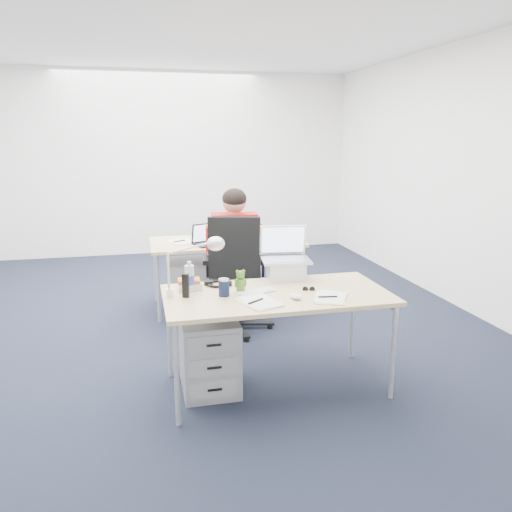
# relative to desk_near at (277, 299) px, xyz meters

# --- Properties ---
(floor) EXTENTS (7.00, 7.00, 0.00)m
(floor) POSITION_rel_desk_near_xyz_m (-0.57, 1.20, -0.68)
(floor) COLOR black
(floor) RESTS_ON ground
(room) EXTENTS (6.02, 7.02, 2.80)m
(room) POSITION_rel_desk_near_xyz_m (-0.57, 1.20, 1.03)
(room) COLOR white
(room) RESTS_ON ground
(desk_near) EXTENTS (1.60, 0.80, 0.73)m
(desk_near) POSITION_rel_desk_near_xyz_m (0.00, 0.00, 0.00)
(desk_near) COLOR tan
(desk_near) RESTS_ON ground
(desk_far) EXTENTS (1.60, 0.80, 0.73)m
(desk_far) POSITION_rel_desk_near_xyz_m (-0.03, 1.90, 0.00)
(desk_far) COLOR tan
(desk_far) RESTS_ON ground
(office_chair) EXTENTS (0.85, 0.85, 1.13)m
(office_chair) POSITION_rel_desk_near_xyz_m (-0.08, 1.17, -0.36)
(office_chair) COLOR black
(office_chair) RESTS_ON ground
(seated_person) EXTENTS (0.43, 0.75, 1.35)m
(seated_person) POSITION_rel_desk_near_xyz_m (-0.06, 1.36, -0.01)
(seated_person) COLOR red
(seated_person) RESTS_ON ground
(drawer_pedestal_near) EXTENTS (0.40, 0.50, 0.55)m
(drawer_pedestal_near) POSITION_rel_desk_near_xyz_m (-0.48, 0.09, -0.41)
(drawer_pedestal_near) COLOR #97999B
(drawer_pedestal_near) RESTS_ON ground
(drawer_pedestal_far) EXTENTS (0.40, 0.50, 0.55)m
(drawer_pedestal_far) POSITION_rel_desk_near_xyz_m (-0.47, 1.82, -0.41)
(drawer_pedestal_far) COLOR #97999B
(drawer_pedestal_far) RESTS_ON ground
(silver_laptop) EXTENTS (0.41, 0.34, 0.40)m
(silver_laptop) POSITION_rel_desk_near_xyz_m (0.17, 0.35, 0.24)
(silver_laptop) COLOR silver
(silver_laptop) RESTS_ON desk_near
(wireless_keyboard) EXTENTS (0.30, 0.20, 0.01)m
(wireless_keyboard) POSITION_rel_desk_near_xyz_m (-0.14, 0.04, 0.05)
(wireless_keyboard) COLOR white
(wireless_keyboard) RESTS_ON desk_near
(computer_mouse) EXTENTS (0.10, 0.12, 0.04)m
(computer_mouse) POSITION_rel_desk_near_xyz_m (0.09, -0.16, 0.06)
(computer_mouse) COLOR white
(computer_mouse) RESTS_ON desk_near
(headphones) EXTENTS (0.26, 0.23, 0.04)m
(headphones) POSITION_rel_desk_near_xyz_m (-0.38, 0.28, 0.06)
(headphones) COLOR black
(headphones) RESTS_ON desk_near
(can_koozie) EXTENTS (0.08, 0.08, 0.13)m
(can_koozie) POSITION_rel_desk_near_xyz_m (-0.38, 0.02, 0.11)
(can_koozie) COLOR #121939
(can_koozie) RESTS_ON desk_near
(water_bottle) EXTENTS (0.09, 0.09, 0.22)m
(water_bottle) POSITION_rel_desk_near_xyz_m (-0.60, 0.18, 0.16)
(water_bottle) COLOR silver
(water_bottle) RESTS_ON desk_near
(bear_figurine) EXTENTS (0.09, 0.07, 0.17)m
(bear_figurine) POSITION_rel_desk_near_xyz_m (-0.25, 0.09, 0.13)
(bear_figurine) COLOR #2F681B
(bear_figurine) RESTS_ON desk_near
(book_stack) EXTENTS (0.19, 0.16, 0.08)m
(book_stack) POSITION_rel_desk_near_xyz_m (-0.60, 0.23, 0.08)
(book_stack) COLOR silver
(book_stack) RESTS_ON desk_near
(cordless_phone) EXTENTS (0.05, 0.04, 0.17)m
(cordless_phone) POSITION_rel_desk_near_xyz_m (-0.64, 0.05, 0.13)
(cordless_phone) COLOR black
(cordless_phone) RESTS_ON desk_near
(papers_left) EXTENTS (0.29, 0.35, 0.01)m
(papers_left) POSITION_rel_desk_near_xyz_m (-0.18, -0.19, 0.05)
(papers_left) COLOR #FFEA93
(papers_left) RESTS_ON desk_near
(papers_right) EXTENTS (0.31, 0.34, 0.01)m
(papers_right) POSITION_rel_desk_near_xyz_m (0.32, -0.21, 0.05)
(papers_right) COLOR #FFEA93
(papers_right) RESTS_ON desk_near
(sunglasses) EXTENTS (0.10, 0.07, 0.02)m
(sunglasses) POSITION_rel_desk_near_xyz_m (0.24, 0.00, 0.06)
(sunglasses) COLOR black
(sunglasses) RESTS_ON desk_near
(desk_lamp) EXTENTS (0.39, 0.20, 0.43)m
(desk_lamp) POSITION_rel_desk_near_xyz_m (-0.62, 0.11, 0.26)
(desk_lamp) COLOR silver
(desk_lamp) RESTS_ON desk_near
(dark_laptop) EXTENTS (0.40, 0.39, 0.23)m
(dark_laptop) POSITION_rel_desk_near_xyz_m (-0.23, 1.72, 0.16)
(dark_laptop) COLOR black
(dark_laptop) RESTS_ON desk_far
(far_cup) EXTENTS (0.08, 0.08, 0.10)m
(far_cup) POSITION_rel_desk_near_xyz_m (0.11, 2.06, 0.10)
(far_cup) COLOR white
(far_cup) RESTS_ON desk_far
(far_papers) EXTENTS (0.27, 0.34, 0.01)m
(far_papers) POSITION_rel_desk_near_xyz_m (-0.51, 1.92, 0.05)
(far_papers) COLOR white
(far_papers) RESTS_ON desk_far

